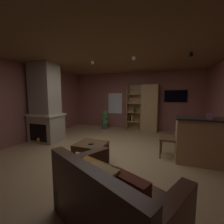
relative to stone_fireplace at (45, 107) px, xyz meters
The scene contains 19 objects.
floor 2.57m from the stone_fireplace, ahead, with size 5.67×6.15×0.02m, color tan.
wall_back 3.64m from the stone_fireplace, 51.15° to the left, with size 5.79×0.06×2.52m, color #8E544C.
wall_left 0.65m from the stone_fireplace, 155.19° to the right, with size 0.06×6.15×2.52m, color #8E544C.
ceiling 2.69m from the stone_fireplace, ahead, with size 5.67×6.15×0.02m, color brown.
window_pane_back 3.15m from the stone_fireplace, 62.96° to the left, with size 0.67×0.01×0.95m, color white.
stone_fireplace is the anchor object (origin of this frame).
bookshelf_cabinet 3.91m from the stone_fireplace, 40.94° to the left, with size 1.28×0.41×1.95m.
kitchen_bar_counter 4.71m from the stone_fireplace, ahead, with size 1.50×0.59×1.03m.
tissue_box 4.57m from the stone_fireplace, ahead, with size 0.12×0.12×0.11m, color #995972.
leather_couch 3.98m from the stone_fireplace, 35.21° to the right, with size 1.67×1.40×0.84m.
coffee_table 2.46m from the stone_fireplace, 22.13° to the right, with size 0.65×0.61×0.45m.
table_book_0 2.49m from the stone_fireplace, 23.32° to the right, with size 0.10×0.10×0.02m, color black.
dining_chair 3.93m from the stone_fireplace, ahead, with size 0.43×0.43×0.92m.
potted_floor_plant 2.64m from the stone_fireplace, 63.27° to the left, with size 0.31×0.30×0.84m.
wall_mounted_tv 4.91m from the stone_fireplace, 34.51° to the left, with size 0.86×0.06×0.48m.
track_light_spot_0 1.35m from the stone_fireplace, 29.52° to the left, with size 0.07×0.07×0.09m, color black.
track_light_spot_1 2.12m from the stone_fireplace, ahead, with size 0.07×0.07×0.09m, color black.
track_light_spot_2 3.16m from the stone_fireplace, ahead, with size 0.07×0.07×0.09m, color black.
track_light_spot_3 4.40m from the stone_fireplace, ahead, with size 0.07×0.07×0.09m, color black.
Camera 1 is at (1.44, -3.40, 1.52)m, focal length 23.37 mm.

